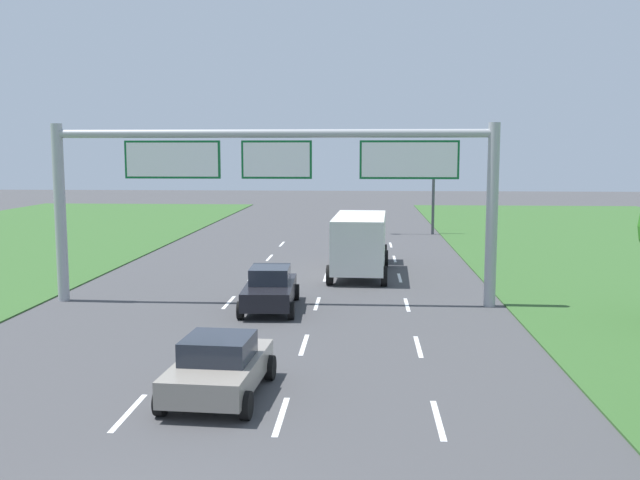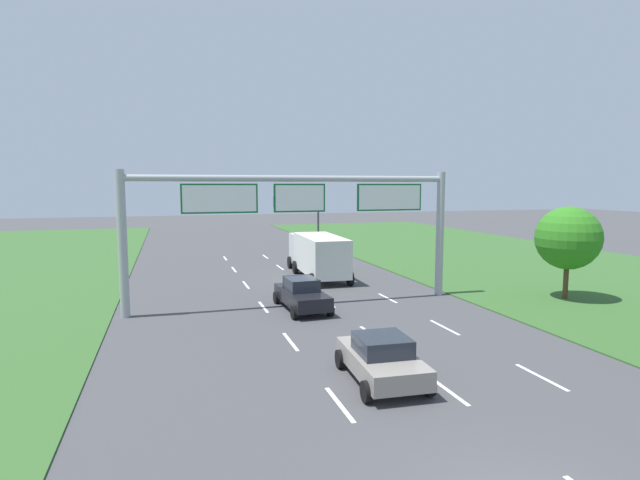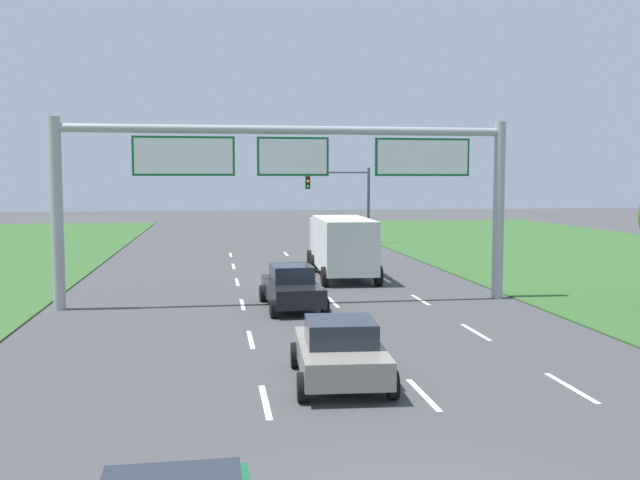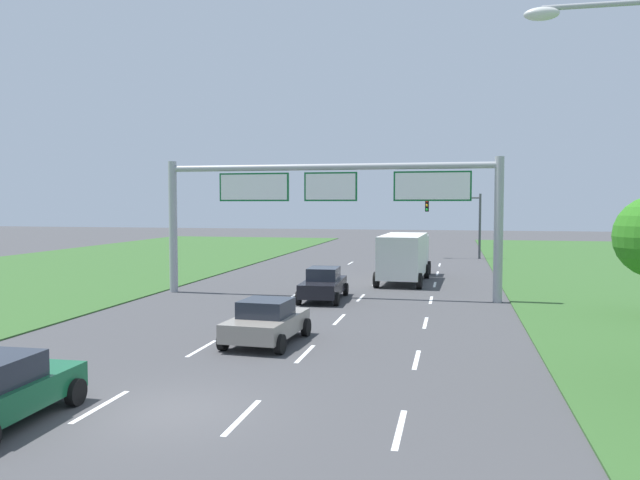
% 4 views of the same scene
% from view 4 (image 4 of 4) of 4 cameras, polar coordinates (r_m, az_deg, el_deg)
% --- Properties ---
extents(ground_plane, '(200.00, 200.00, 0.00)m').
position_cam_4_polar(ground_plane, '(15.20, -13.57, -15.01)').
color(ground_plane, '#424244').
extents(lane_dashes_inner_left, '(0.14, 56.40, 0.01)m').
position_cam_4_polar(lane_dashes_inner_left, '(23.89, -7.92, -8.17)').
color(lane_dashes_inner_left, white).
rests_on(lane_dashes_inner_left, ground_plane).
extents(lane_dashes_inner_right, '(0.14, 56.40, 0.01)m').
position_cam_4_polar(lane_dashes_inner_right, '(22.95, 0.41, -8.61)').
color(lane_dashes_inner_right, white).
rests_on(lane_dashes_inner_right, ground_plane).
extents(lane_dashes_slip, '(0.14, 56.40, 0.01)m').
position_cam_4_polar(lane_dashes_slip, '(22.51, 9.28, -8.89)').
color(lane_dashes_slip, white).
rests_on(lane_dashes_slip, ground_plane).
extents(car_lead_silver, '(2.38, 4.01, 1.50)m').
position_cam_4_polar(car_lead_silver, '(21.51, -4.91, -7.42)').
color(car_lead_silver, gray).
rests_on(car_lead_silver, ground_plane).
extents(car_mid_lane, '(2.19, 4.53, 1.60)m').
position_cam_4_polar(car_mid_lane, '(30.85, 0.31, -4.05)').
color(car_mid_lane, black).
rests_on(car_mid_lane, ground_plane).
extents(box_truck, '(2.93, 8.65, 2.89)m').
position_cam_4_polar(box_truck, '(38.67, 7.78, -1.35)').
color(box_truck, silver).
rests_on(box_truck, ground_plane).
extents(sign_gantry, '(17.24, 0.44, 7.00)m').
position_cam_4_polar(sign_gantry, '(31.53, 0.93, 3.75)').
color(sign_gantry, '#9EA0A5').
rests_on(sign_gantry, ground_plane).
extents(traffic_light_mast, '(4.76, 0.49, 5.60)m').
position_cam_4_polar(traffic_light_mast, '(55.19, 12.41, 2.35)').
color(traffic_light_mast, '#47494F').
rests_on(traffic_light_mast, ground_plane).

